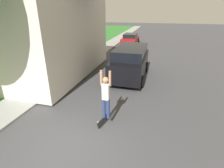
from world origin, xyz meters
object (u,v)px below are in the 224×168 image
(skateboarder, at_px, (106,95))
(skateboard, at_px, (103,120))
(suv_parked, at_px, (130,62))
(car_down_street, at_px, (130,39))

(skateboarder, xyz_separation_m, skateboard, (-0.12, -0.02, -1.13))
(suv_parked, xyz_separation_m, car_down_street, (-2.05, 12.08, -0.40))
(car_down_street, distance_m, skateboard, 17.72)
(suv_parked, height_order, car_down_street, suv_parked)
(suv_parked, distance_m, skateboard, 5.60)
(car_down_street, height_order, skateboard, car_down_street)
(suv_parked, distance_m, car_down_street, 12.26)
(skateboard, bearing_deg, car_down_street, 96.33)
(car_down_street, height_order, skateboarder, skateboarder)
(suv_parked, height_order, skateboard, suv_parked)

